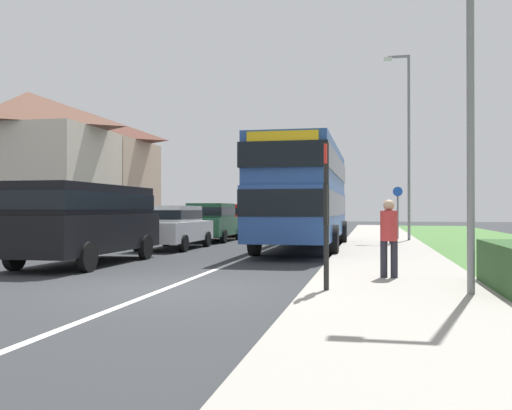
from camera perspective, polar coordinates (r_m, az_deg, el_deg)
ground_plane at (r=10.61m, az=-9.31°, el=-8.44°), size 120.00×120.00×0.00m
lane_marking_centre at (r=18.26m, az=-0.29°, el=-5.07°), size 0.14×60.00×0.01m
pavement_near_side at (r=15.89m, az=13.24°, el=-5.55°), size 3.20×68.00×0.12m
double_decker_bus at (r=20.59m, az=4.87°, el=1.41°), size 2.80×10.35×3.70m
parked_van_black at (r=15.78m, az=-16.76°, el=-1.17°), size 2.11×5.60×2.12m
parked_car_white at (r=21.18m, az=-8.34°, el=-2.03°), size 1.89×4.53×1.61m
parked_car_dark_green at (r=26.07m, az=-4.46°, el=-1.59°), size 2.01×4.55×1.75m
parked_car_red at (r=31.12m, az=-1.92°, el=-1.41°), size 1.94×4.20×1.75m
pedestrian_at_stop at (r=11.50m, az=13.29°, el=-2.93°), size 0.34×0.34×1.67m
pedestrian_walking_away at (r=23.05m, az=13.24°, el=-1.68°), size 0.34×0.34×1.67m
bus_stop_sign at (r=9.55m, az=7.12°, el=-0.06°), size 0.09×0.52×2.60m
cycle_route_sign at (r=26.83m, az=14.14°, el=-0.53°), size 0.44×0.08×2.52m
street_lamp_near at (r=9.99m, az=20.21°, el=14.36°), size 1.14×0.20×6.97m
street_lamp_mid at (r=25.99m, az=14.99°, el=6.73°), size 1.14×0.20×8.31m
house_terrace_far_side at (r=32.91m, az=-19.33°, el=3.43°), size 7.57×11.33×7.37m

